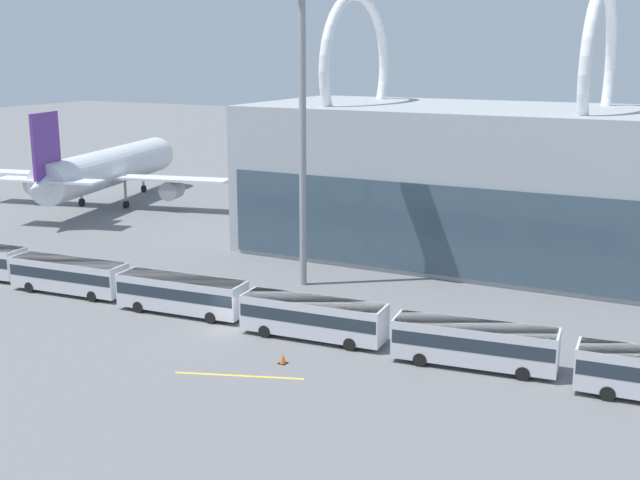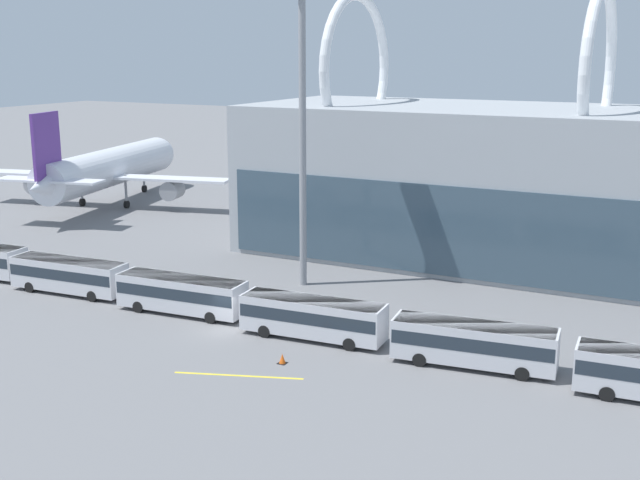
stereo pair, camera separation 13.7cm
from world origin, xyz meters
name	(u,v)px [view 2 (the right image)]	position (x,y,z in m)	size (l,w,h in m)	color
ground_plane	(222,330)	(0.00, 0.00, 0.00)	(440.00, 440.00, 0.00)	slate
airliner_at_gate_near	(106,169)	(-44.35, 36.39, 5.38)	(37.75, 37.98, 14.44)	silver
airliner_at_gate_far	(472,191)	(7.37, 43.42, 5.23)	(38.62, 42.35, 15.77)	white
shuttle_bus_1	(69,274)	(-18.17, 1.85, 1.88)	(11.71, 3.60, 3.19)	silver
shuttle_bus_2	(181,292)	(-5.36, 1.85, 1.88)	(11.71, 3.60, 3.19)	silver
shuttle_bus_3	(313,316)	(7.45, 1.54, 1.88)	(11.70, 3.55, 3.19)	silver
shuttle_bus_4	(474,342)	(20.26, 1.69, 1.88)	(11.79, 4.08, 3.19)	silver
floodlight_mast	(302,85)	(-0.26, 14.23, 18.87)	(2.81, 2.81, 29.43)	gray
lane_stripe_2	(238,376)	(6.28, -7.33, 0.00)	(9.12, 0.25, 0.01)	yellow
traffic_cone_1	(282,359)	(7.88, -3.99, 0.35)	(0.64, 0.64, 0.73)	black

